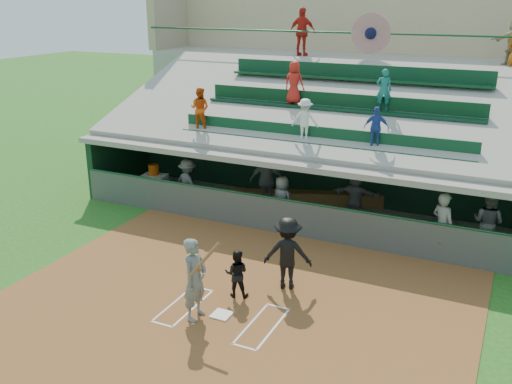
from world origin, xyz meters
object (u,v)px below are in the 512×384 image
at_px(batter_at_plate, 195,279).
at_px(white_table, 155,185).
at_px(catcher, 237,273).
at_px(home_plate, 222,315).
at_px(water_cooler, 154,170).

relative_size(batter_at_plate, white_table, 2.25).
bearing_deg(catcher, batter_at_plate, 54.82).
xyz_separation_m(home_plate, water_cooler, (-6.20, 6.30, 0.95)).
bearing_deg(water_cooler, white_table, -52.96).
height_order(home_plate, catcher, catcher).
bearing_deg(batter_at_plate, white_table, 130.91).
relative_size(home_plate, white_table, 0.50).
height_order(home_plate, water_cooler, water_cooler).
bearing_deg(water_cooler, catcher, -41.17).
bearing_deg(home_plate, white_table, 134.62).
distance_m(home_plate, white_table, 8.80).
height_order(home_plate, white_table, white_table).
relative_size(white_table, water_cooler, 2.31).
bearing_deg(home_plate, catcher, 95.94).
height_order(catcher, water_cooler, catcher).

